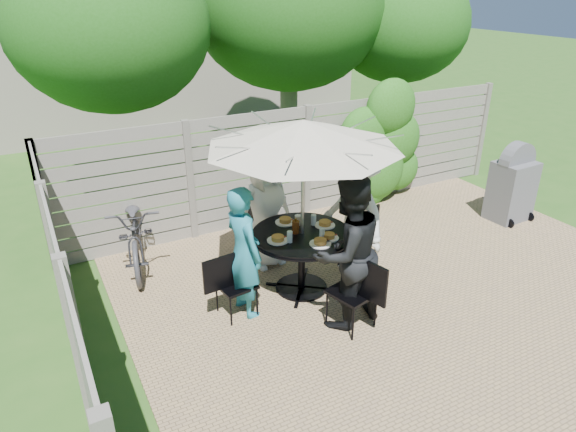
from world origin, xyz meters
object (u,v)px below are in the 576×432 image
chair_front (352,306)px  plate_right (325,224)px  bbq_grill (512,185)px  person_back (265,210)px  coffee_cup (298,220)px  bicycle (136,231)px  person_left (244,252)px  plate_front (320,242)px  person_front (347,253)px  plate_left (278,239)px  plate_extra (329,237)px  chair_back (261,241)px  glass_right (314,220)px  umbrella (303,134)px  person_right (353,215)px  chair_right (358,251)px  glass_left (290,237)px  patio_table (302,251)px  glass_front (322,234)px  syrup_jug (296,227)px  chair_left (236,297)px  plate_back (285,221)px

chair_front → plate_right: bearing=-27.9°
bbq_grill → person_back: bearing=169.7°
coffee_cup → bicycle: size_ratio=0.06×
person_left → plate_front: size_ratio=6.22×
person_left → person_front: person_front is taller
plate_left → plate_extra: (0.57, -0.23, 0.00)m
chair_back → plate_extra: size_ratio=4.02×
plate_left → plate_right: same height
chair_front → glass_right: (0.12, 1.09, 0.60)m
umbrella → person_front: umbrella is taller
person_right → umbrella: bearing=-90.0°
bicycle → coffee_cup: bearing=-27.0°
person_front → person_right: 1.18m
chair_front → bbq_grill: bbq_grill is taller
chair_right → plate_right: plate_right is taller
glass_left → bbq_grill: bearing=5.1°
patio_table → plate_front: bearing=-82.9°
chair_right → plate_right: 0.84m
chair_right → bbq_grill: (3.12, 0.13, 0.35)m
patio_table → bicycle: size_ratio=0.73×
chair_back → person_front: 1.90m
plate_right → glass_front: (-0.22, -0.29, 0.05)m
chair_back → glass_right: (0.37, -0.82, 0.59)m
person_left → syrup_jug: bearing=-86.3°
patio_table → bicycle: bearing=135.2°
person_back → chair_left: bearing=-139.3°
plate_extra → glass_left: bearing=163.2°
chair_front → plate_extra: chair_front is taller
person_front → syrup_jug: (-0.17, 0.87, -0.02)m
person_back → plate_right: person_back is taller
patio_table → person_front: person_front is taller
plate_extra → glass_front: size_ratio=1.71×
patio_table → glass_right: (0.24, 0.14, 0.32)m
person_back → chair_back: bearing=90.3°
patio_table → person_back: size_ratio=0.85×
umbrella → chair_right: bearing=7.2°
person_front → plate_back: size_ratio=7.01×
chair_back → plate_extra: 1.39m
chair_left → bbq_grill: bbq_grill is taller
person_left → bbq_grill: person_left is taller
plate_front → plate_extra: (0.17, 0.08, 0.00)m
chair_left → plate_right: bearing=1.0°
person_left → bicycle: person_left is taller
chair_left → person_front: person_front is taller
glass_front → syrup_jug: (-0.20, 0.29, 0.01)m
glass_left → chair_right: bearing=12.1°
plate_right → plate_front: bearing=-127.9°
person_back → glass_left: size_ratio=11.63×
plate_right → syrup_jug: 0.43m
person_left → coffee_cup: (0.90, 0.33, 0.07)m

